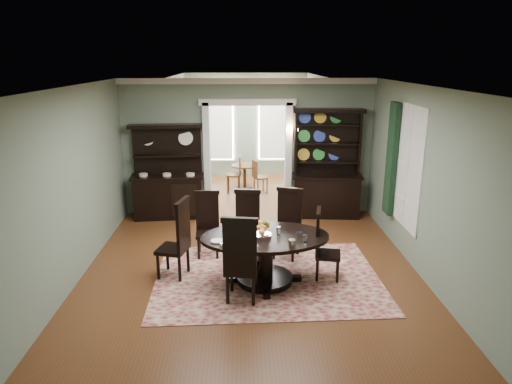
% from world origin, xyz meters
% --- Properties ---
extents(room, '(5.51, 6.01, 3.01)m').
position_xyz_m(room, '(0.00, 0.04, 1.58)').
color(room, '#5A2D17').
rests_on(room, ground).
extents(parlor, '(3.51, 3.50, 3.01)m').
position_xyz_m(parlor, '(0.00, 5.53, 1.52)').
color(parlor, '#5A2D17').
rests_on(parlor, ground).
extents(doorway_trim, '(2.08, 0.25, 2.57)m').
position_xyz_m(doorway_trim, '(0.00, 3.00, 1.62)').
color(doorway_trim, silver).
rests_on(doorway_trim, floor).
extents(right_window, '(0.15, 1.47, 2.12)m').
position_xyz_m(right_window, '(2.69, 0.93, 1.60)').
color(right_window, white).
rests_on(right_window, wall_right).
extents(wall_sconce, '(0.27, 0.21, 0.21)m').
position_xyz_m(wall_sconce, '(0.95, 2.85, 1.89)').
color(wall_sconce, '#CC7E36').
rests_on(wall_sconce, back_wall_right).
extents(rug, '(3.64, 2.71, 0.01)m').
position_xyz_m(rug, '(0.26, -0.28, 0.01)').
color(rug, maroon).
rests_on(rug, floor).
extents(dining_table, '(2.06, 1.95, 0.78)m').
position_xyz_m(dining_table, '(0.21, -0.41, 0.55)').
color(dining_table, black).
rests_on(dining_table, rug).
extents(centerpiece, '(1.46, 0.94, 0.24)m').
position_xyz_m(centerpiece, '(0.16, -0.46, 0.85)').
color(centerpiece, white).
rests_on(centerpiece, dining_table).
extents(chair_far_left, '(0.45, 0.43, 1.17)m').
position_xyz_m(chair_far_left, '(-0.75, 0.72, 0.61)').
color(chair_far_left, black).
rests_on(chair_far_left, rug).
extents(chair_far_mid, '(0.50, 0.48, 1.21)m').
position_xyz_m(chair_far_mid, '(-0.05, 0.62, 0.64)').
color(chair_far_mid, black).
rests_on(chair_far_mid, rug).
extents(chair_far_right, '(0.58, 0.57, 1.24)m').
position_xyz_m(chair_far_right, '(0.67, 0.61, 0.65)').
color(chair_far_right, black).
rests_on(chair_far_right, rug).
extents(chair_end_left, '(0.57, 0.59, 1.31)m').
position_xyz_m(chair_end_left, '(-1.15, -0.18, 0.69)').
color(chair_end_left, black).
rests_on(chair_end_left, rug).
extents(chair_end_right, '(0.48, 0.49, 1.15)m').
position_xyz_m(chair_end_right, '(1.13, -0.29, 0.60)').
color(chair_end_right, black).
rests_on(chair_end_right, rug).
extents(chair_near, '(0.56, 0.54, 1.34)m').
position_xyz_m(chair_near, '(-0.16, -1.03, 0.70)').
color(chair_near, black).
rests_on(chair_near, rug).
extents(sideboard, '(1.59, 0.66, 2.05)m').
position_xyz_m(sideboard, '(-1.76, 2.76, 0.72)').
color(sideboard, black).
rests_on(sideboard, floor).
extents(welsh_dresser, '(1.57, 0.69, 2.38)m').
position_xyz_m(welsh_dresser, '(1.73, 2.74, 0.86)').
color(welsh_dresser, black).
rests_on(welsh_dresser, floor).
extents(parlor_table, '(0.71, 0.71, 0.66)m').
position_xyz_m(parlor_table, '(-0.06, 4.99, 0.43)').
color(parlor_table, '#543418').
rests_on(parlor_table, parlor_floor).
extents(parlor_chair_left, '(0.41, 0.41, 0.96)m').
position_xyz_m(parlor_chair_left, '(-0.29, 4.68, 0.52)').
color(parlor_chair_left, '#543418').
rests_on(parlor_chair_left, parlor_floor).
extents(parlor_chair_right, '(0.41, 0.40, 0.88)m').
position_xyz_m(parlor_chair_right, '(0.29, 4.53, 0.47)').
color(parlor_chair_right, '#543418').
rests_on(parlor_chair_right, parlor_floor).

